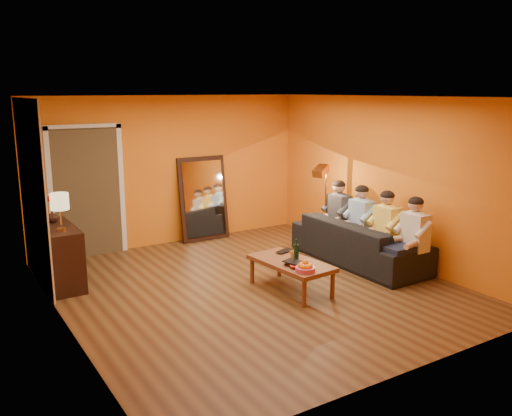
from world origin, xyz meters
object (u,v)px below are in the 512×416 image
dog (345,241)px  tumbler (293,254)px  mirror_frame (203,198)px  person_far_right (339,216)px  floor_lamp (325,209)px  person_far_left (415,239)px  laptop (287,252)px  person_mid_right (361,223)px  person_mid_left (387,230)px  table_lamp (60,212)px  sofa (359,242)px  sideboard (59,256)px  coffee_table (291,276)px  vase (52,216)px  wine_bottle (296,250)px

dog → tumbler: bearing=-152.6°
mirror_frame → person_far_right: mirror_frame is taller
floor_lamp → person_far_left: floor_lamp is taller
floor_lamp → laptop: 1.72m
person_mid_right → tumbler: 1.69m
person_mid_left → tumbler: bearing=175.0°
tumbler → table_lamp: bearing=151.4°
mirror_frame → sofa: mirror_frame is taller
sideboard → dog: sideboard is taller
coffee_table → vase: (-2.61, 2.16, 0.73)m
person_far_left → tumbler: person_far_left is taller
mirror_frame → tumbler: (-0.06, -2.87, -0.29)m
floor_lamp → tumbler: size_ratio=14.57×
table_lamp → coffee_table: size_ratio=0.42×
sofa → coffee_table: bearing=104.7°
vase → sofa: bearing=-22.2°
sideboard → tumbler: 3.27m
floor_lamp → person_mid_left: size_ratio=1.18×
tumbler → vase: bearing=143.3°
table_lamp → floor_lamp: floor_lamp is taller
person_mid_left → mirror_frame: bearing=117.7°
person_mid_right → wine_bottle: (-1.71, -0.58, -0.03)m
person_mid_right → laptop: bearing=-173.6°
person_far_left → coffee_table: bearing=161.9°
table_lamp → floor_lamp: 4.25m
sofa → person_mid_left: (0.13, -0.45, 0.27)m
laptop → person_far_right: bearing=5.9°
floor_lamp → tumbler: floor_lamp is taller
sofa → dog: (-0.07, 0.24, -0.04)m
person_mid_right → table_lamp: bearing=166.1°
coffee_table → table_lamp: bearing=143.5°
sofa → person_mid_right: size_ratio=1.93×
mirror_frame → coffee_table: mirror_frame is taller
dog → person_mid_right: size_ratio=0.51×
tumbler → person_mid_left: bearing=-5.0°
floor_lamp → sideboard: bearing=147.0°
table_lamp → person_mid_right: 4.53m
wine_bottle → tumbler: wine_bottle is taller
dog → laptop: bearing=-160.5°
tumbler → laptop: bearing=75.4°
person_far_left → vase: 5.16m
mirror_frame → wine_bottle: bearing=-92.4°
mirror_frame → floor_lamp: 2.25m
sideboard → vase: bearing=90.0°
dog → mirror_frame: bearing=127.1°
mirror_frame → person_mid_left: (1.58, -3.01, -0.15)m
person_mid_right → person_mid_left: bearing=-90.0°
floor_lamp → person_far_left: size_ratio=1.18×
table_lamp → person_mid_left: size_ratio=0.42×
coffee_table → vase: bearing=135.5°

